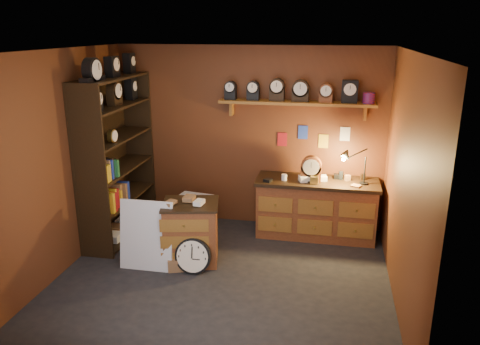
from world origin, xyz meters
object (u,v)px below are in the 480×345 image
object	(u,v)px
workbench	(316,205)
low_cabinet	(191,230)
shelving_unit	(114,152)
big_round_clock	(193,256)

from	to	relation	value
workbench	low_cabinet	world-z (taller)	workbench
shelving_unit	workbench	size ratio (longest dim) A/B	1.48
shelving_unit	low_cabinet	world-z (taller)	shelving_unit
low_cabinet	big_round_clock	size ratio (longest dim) A/B	1.95
low_cabinet	big_round_clock	bearing A→B (deg)	-82.09
shelving_unit	workbench	distance (m)	2.99
low_cabinet	big_round_clock	distance (m)	0.39
workbench	low_cabinet	bearing A→B (deg)	-144.48
shelving_unit	workbench	bearing A→B (deg)	9.87
workbench	big_round_clock	distance (m)	2.04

